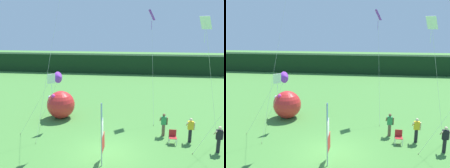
{
  "view_description": "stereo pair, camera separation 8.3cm",
  "coord_description": "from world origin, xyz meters",
  "views": [
    {
      "loc": [
        2.14,
        -13.76,
        7.58
      ],
      "look_at": [
        0.15,
        2.2,
        3.82
      ],
      "focal_mm": 40.25,
      "sensor_mm": 36.0,
      "label": 1
    },
    {
      "loc": [
        2.22,
        -13.75,
        7.58
      ],
      "look_at": [
        0.15,
        2.2,
        3.82
      ],
      "focal_mm": 40.25,
      "sensor_mm": 36.0,
      "label": 2
    }
  ],
  "objects": [
    {
      "name": "banner_flag",
      "position": [
        0.02,
        -1.13,
        1.74
      ],
      "size": [
        0.06,
        1.03,
        3.63
      ],
      "color": "#B7B7BC",
      "rests_on": "ground"
    },
    {
      "name": "inflatable_balloon",
      "position": [
        -4.56,
        5.5,
        1.15
      ],
      "size": [
        2.31,
        2.29,
        2.29
      ],
      "color": "red",
      "rests_on": "ground"
    },
    {
      "name": "person_mid_field",
      "position": [
        6.84,
        0.96,
        0.9
      ],
      "size": [
        0.55,
        0.48,
        1.69
      ],
      "color": "black",
      "rests_on": "ground"
    },
    {
      "name": "person_near_banner",
      "position": [
        3.68,
        2.96,
        0.87
      ],
      "size": [
        0.55,
        0.48,
        1.64
      ],
      "color": "brown",
      "rests_on": "ground"
    },
    {
      "name": "ground_plane",
      "position": [
        0.0,
        0.0,
        0.0
      ],
      "size": [
        120.0,
        120.0,
        0.0
      ],
      "primitive_type": "plane",
      "color": "#478438"
    },
    {
      "name": "kite_white_diamond_2",
      "position": [
        5.71,
        1.51,
        7.29
      ],
      "size": [
        1.91,
        1.09,
        8.1
      ],
      "color": "brown",
      "rests_on": "ground"
    },
    {
      "name": "kite_purple_delta_1",
      "position": [
        -3.98,
        3.8,
        3.84
      ],
      "size": [
        2.59,
        1.72,
        4.3
      ],
      "color": "brown",
      "rests_on": "ground"
    },
    {
      "name": "person_far_left",
      "position": [
        5.36,
        2.17,
        0.9
      ],
      "size": [
        0.55,
        0.48,
        1.68
      ],
      "color": "black",
      "rests_on": "ground"
    },
    {
      "name": "folding_chair",
      "position": [
        4.21,
        1.88,
        0.51
      ],
      "size": [
        0.51,
        0.51,
        0.89
      ],
      "color": "#BCBCC1",
      "rests_on": "ground"
    },
    {
      "name": "kite_white_diamond_3",
      "position": [
        -3.45,
        0.32,
        4.16
      ],
      "size": [
        3.44,
        1.94,
        4.82
      ],
      "color": "brown",
      "rests_on": "ground"
    },
    {
      "name": "kite_purple_diamond_0",
      "position": [
        2.76,
        7.65,
        7.99
      ],
      "size": [
        0.65,
        3.57,
        8.86
      ],
      "color": "brown",
      "rests_on": "ground"
    },
    {
      "name": "distant_treeline",
      "position": [
        0.0,
        26.63,
        1.49
      ],
      "size": [
        80.0,
        2.4,
        2.98
      ],
      "primitive_type": "cube",
      "color": "black",
      "rests_on": "ground"
    }
  ]
}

